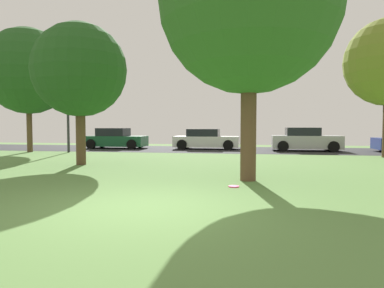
# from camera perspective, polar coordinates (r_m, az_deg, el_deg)

# --- Properties ---
(ground_plane) EXTENTS (44.00, 44.00, 0.00)m
(ground_plane) POSITION_cam_1_polar(r_m,az_deg,el_deg) (6.71, -7.85, -10.13)
(ground_plane) COLOR #5B8442
(road_strip) EXTENTS (44.00, 6.40, 0.01)m
(road_strip) POSITION_cam_1_polar(r_m,az_deg,el_deg) (22.36, 4.79, -0.91)
(road_strip) COLOR #28282B
(road_strip) RESTS_ON ground_plane
(oak_tree_left) EXTENTS (3.61, 3.61, 5.48)m
(oak_tree_left) POSITION_cam_1_polar(r_m,az_deg,el_deg) (14.44, -17.82, 11.35)
(oak_tree_left) COLOR brown
(oak_tree_left) RESTS_ON ground_plane
(maple_tree_far) EXTENTS (4.90, 4.90, 7.10)m
(maple_tree_far) POSITION_cam_1_polar(r_m,az_deg,el_deg) (22.56, -25.12, 10.67)
(maple_tree_far) COLOR brown
(maple_tree_far) RESTS_ON ground_plane
(oak_tree_center) EXTENTS (4.93, 4.93, 7.32)m
(oak_tree_center) POSITION_cam_1_polar(r_m,az_deg,el_deg) (10.32, 9.33, 21.69)
(oak_tree_center) COLOR brown
(oak_tree_center) RESTS_ON ground_plane
(frisbee_disc) EXTENTS (0.27, 0.27, 0.03)m
(frisbee_disc) POSITION_cam_1_polar(r_m,az_deg,el_deg) (8.82, 6.82, -6.86)
(frisbee_disc) COLOR #EA2D6B
(frisbee_disc) RESTS_ON ground_plane
(parked_car_green) EXTENTS (4.01, 1.96, 1.36)m
(parked_car_green) POSITION_cam_1_polar(r_m,az_deg,el_deg) (24.16, -12.34, 0.79)
(parked_car_green) COLOR #195633
(parked_car_green) RESTS_ON ground_plane
(parked_car_white) EXTENTS (4.19, 1.95, 1.31)m
(parked_car_white) POSITION_cam_1_polar(r_m,az_deg,el_deg) (22.78, 2.28, 0.70)
(parked_car_white) COLOR white
(parked_car_white) RESTS_ON ground_plane
(parked_car_silver) EXTENTS (4.02, 2.09, 1.41)m
(parked_car_silver) POSITION_cam_1_polar(r_m,az_deg,el_deg) (22.25, 17.93, 0.61)
(parked_car_silver) COLOR #B7B7BC
(parked_car_silver) RESTS_ON ground_plane
(street_lamp_post) EXTENTS (0.14, 0.14, 4.50)m
(street_lamp_post) POSITION_cam_1_polar(r_m,az_deg,el_deg) (21.16, -19.54, 4.80)
(street_lamp_post) COLOR #2D2D33
(street_lamp_post) RESTS_ON ground_plane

